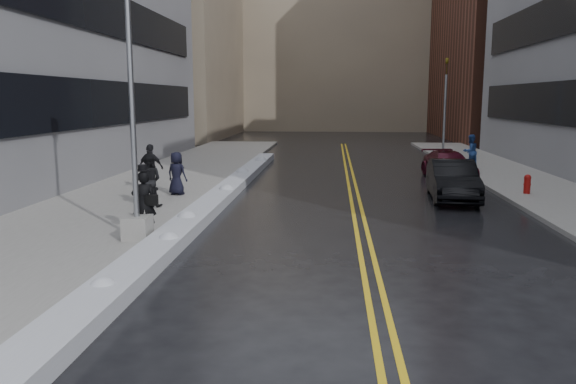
% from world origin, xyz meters
% --- Properties ---
extents(ground, '(160.00, 160.00, 0.00)m').
position_xyz_m(ground, '(0.00, 0.00, 0.00)').
color(ground, black).
rests_on(ground, ground).
extents(sidewalk_west, '(5.50, 50.00, 0.15)m').
position_xyz_m(sidewalk_west, '(-5.75, 10.00, 0.07)').
color(sidewalk_west, gray).
rests_on(sidewalk_west, ground).
extents(sidewalk_east, '(4.00, 50.00, 0.15)m').
position_xyz_m(sidewalk_east, '(10.00, 10.00, 0.07)').
color(sidewalk_east, gray).
rests_on(sidewalk_east, ground).
extents(lane_line_left, '(0.12, 50.00, 0.01)m').
position_xyz_m(lane_line_left, '(2.35, 10.00, 0.00)').
color(lane_line_left, gold).
rests_on(lane_line_left, ground).
extents(lane_line_right, '(0.12, 50.00, 0.01)m').
position_xyz_m(lane_line_right, '(2.65, 10.00, 0.00)').
color(lane_line_right, gold).
rests_on(lane_line_right, ground).
extents(snow_ridge, '(0.90, 30.00, 0.34)m').
position_xyz_m(snow_ridge, '(-2.45, 8.00, 0.17)').
color(snow_ridge, '#B7B9C0').
rests_on(snow_ridge, ground).
extents(building_west_far, '(14.00, 22.00, 18.00)m').
position_xyz_m(building_west_far, '(-15.50, 44.00, 9.00)').
color(building_west_far, gray).
rests_on(building_west_far, ground).
extents(building_far, '(36.00, 16.00, 22.00)m').
position_xyz_m(building_far, '(2.00, 60.00, 11.00)').
color(building_far, gray).
rests_on(building_far, ground).
extents(lamppost, '(0.65, 0.65, 7.62)m').
position_xyz_m(lamppost, '(-3.30, 2.00, 2.53)').
color(lamppost, gray).
rests_on(lamppost, sidewalk_west).
extents(fire_hydrant, '(0.26, 0.26, 0.73)m').
position_xyz_m(fire_hydrant, '(9.00, 10.00, 0.55)').
color(fire_hydrant, maroon).
rests_on(fire_hydrant, sidewalk_east).
extents(traffic_signal, '(0.16, 0.20, 6.00)m').
position_xyz_m(traffic_signal, '(8.50, 24.00, 3.40)').
color(traffic_signal, gray).
rests_on(traffic_signal, sidewalk_east).
extents(pedestrian_fedora, '(0.72, 0.58, 1.71)m').
position_xyz_m(pedestrian_fedora, '(-3.26, 2.43, 1.00)').
color(pedestrian_fedora, black).
rests_on(pedestrian_fedora, sidewalk_west).
extents(pedestrian_b, '(0.91, 0.73, 1.76)m').
position_xyz_m(pedestrian_b, '(-4.41, 6.29, 1.03)').
color(pedestrian_b, black).
rests_on(pedestrian_b, sidewalk_west).
extents(pedestrian_c, '(0.91, 0.74, 1.61)m').
position_xyz_m(pedestrian_c, '(-4.14, 8.70, 0.95)').
color(pedestrian_c, black).
rests_on(pedestrian_c, sidewalk_west).
extents(pedestrian_d, '(1.14, 0.69, 1.82)m').
position_xyz_m(pedestrian_d, '(-5.40, 9.52, 1.06)').
color(pedestrian_d, black).
rests_on(pedestrian_d, sidewalk_west).
extents(pedestrian_east, '(1.05, 0.98, 1.74)m').
position_xyz_m(pedestrian_east, '(8.69, 17.80, 1.02)').
color(pedestrian_east, navy).
rests_on(pedestrian_east, sidewalk_east).
extents(car_black, '(1.87, 4.56, 1.47)m').
position_xyz_m(car_black, '(6.06, 9.23, 0.73)').
color(car_black, black).
rests_on(car_black, ground).
extents(car_maroon, '(2.17, 4.53, 1.27)m').
position_xyz_m(car_maroon, '(7.03, 14.86, 0.64)').
color(car_maroon, '#400A18').
rests_on(car_maroon, ground).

